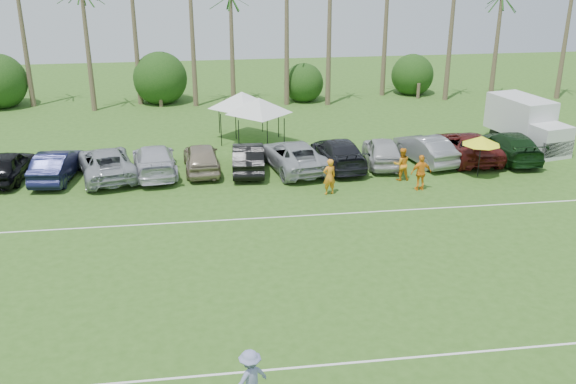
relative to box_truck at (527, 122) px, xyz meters
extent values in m
cube|color=white|center=(-18.40, -21.43, -1.67)|extent=(80.00, 0.10, 0.01)
cube|color=white|center=(-18.40, -9.43, -1.67)|extent=(80.00, 0.10, 0.01)
cone|color=brown|center=(-35.40, 14.57, 2.82)|extent=(0.44, 0.44, 9.00)
cone|color=brown|center=(-30.40, 14.57, 3.32)|extent=(0.44, 0.44, 10.00)
cone|color=brown|center=(-26.40, 14.57, 3.82)|extent=(0.44, 0.44, 11.00)
cone|color=brown|center=(-22.40, 14.57, 2.32)|extent=(0.44, 0.44, 8.00)
cone|color=brown|center=(-18.40, 14.57, 2.82)|extent=(0.44, 0.44, 9.00)
cone|color=brown|center=(-14.40, 14.57, 3.32)|extent=(0.44, 0.44, 10.00)
cone|color=brown|center=(-10.40, 14.57, 3.82)|extent=(0.44, 0.44, 11.00)
cone|color=brown|center=(-5.40, 14.57, 2.32)|extent=(0.44, 0.44, 8.00)
cone|color=brown|center=(-0.40, 14.57, 2.82)|extent=(0.44, 0.44, 9.00)
cone|color=brown|center=(4.60, 14.57, 3.32)|extent=(0.44, 0.44, 10.00)
cone|color=brown|center=(8.60, 14.57, 3.82)|extent=(0.44, 0.44, 11.00)
cylinder|color=brown|center=(-24.40, 15.57, -0.98)|extent=(0.30, 0.30, 1.40)
sphere|color=#16380F|center=(-24.40, 15.57, 0.12)|extent=(4.00, 4.00, 4.00)
cylinder|color=brown|center=(-12.40, 15.57, -0.98)|extent=(0.30, 0.30, 1.40)
sphere|color=#16380F|center=(-12.40, 15.57, 0.12)|extent=(4.00, 4.00, 4.00)
cylinder|color=brown|center=(-2.40, 15.57, -0.98)|extent=(0.30, 0.30, 1.40)
sphere|color=#16380F|center=(-2.40, 15.57, 0.12)|extent=(4.00, 4.00, 4.00)
imported|color=orange|center=(-14.58, -6.69, -0.69)|extent=(0.81, 0.63, 1.98)
imported|color=orange|center=(-10.08, -5.10, -0.73)|extent=(0.95, 0.75, 1.89)
imported|color=orange|center=(-9.52, -6.78, -0.68)|extent=(1.20, 0.57, 2.00)
cube|color=silver|center=(-0.17, 0.75, 0.27)|extent=(3.27, 4.79, 2.38)
cube|color=silver|center=(0.49, -2.23, -0.68)|extent=(2.51, 2.15, 2.00)
cube|color=black|center=(0.65, -2.93, -0.97)|extent=(2.20, 0.75, 0.95)
cube|color=#E5590C|center=(1.01, 1.01, -0.16)|extent=(0.35, 1.49, 0.86)
cylinder|color=black|center=(-0.48, -2.25, -1.25)|extent=(0.46, 0.90, 0.86)
cylinder|color=black|center=(1.38, -1.84, -1.25)|extent=(0.46, 0.90, 0.86)
cylinder|color=black|center=(-1.34, 1.66, -1.25)|extent=(0.46, 0.90, 0.86)
cylinder|color=black|center=(0.52, 2.07, -1.25)|extent=(0.46, 0.90, 0.86)
cylinder|color=black|center=(-19.92, 2.91, -0.59)|extent=(0.06, 0.06, 2.18)
cylinder|color=black|center=(-16.86, 2.91, -0.59)|extent=(0.06, 0.06, 2.18)
cylinder|color=black|center=(-19.92, 5.98, -0.59)|extent=(0.06, 0.06, 2.18)
cylinder|color=black|center=(-16.86, 5.98, -0.59)|extent=(0.06, 0.06, 2.18)
pyramid|color=silver|center=(-18.39, 4.44, 1.59)|extent=(4.71, 4.71, 1.09)
cylinder|color=black|center=(-18.85, 1.50, -0.63)|extent=(0.06, 0.06, 2.10)
cylinder|color=black|center=(-15.90, 1.50, -0.63)|extent=(0.06, 0.06, 2.10)
cylinder|color=black|center=(-18.85, 4.46, -0.63)|extent=(0.06, 0.06, 2.10)
cylinder|color=black|center=(-15.90, 4.46, -0.63)|extent=(0.06, 0.06, 2.10)
pyramid|color=silver|center=(-17.38, 2.98, 1.47)|extent=(4.54, 4.54, 1.05)
cylinder|color=black|center=(-5.51, -5.20, -0.59)|extent=(0.05, 0.05, 2.18)
cone|color=#F8FF1A|center=(-5.51, -5.20, 0.50)|extent=(2.18, 2.18, 0.50)
imported|color=#7F84B4|center=(-20.19, -22.91, -0.78)|extent=(1.35, 1.16, 1.81)
imported|color=black|center=(-32.19, -1.98, -0.83)|extent=(2.41, 5.14, 1.70)
imported|color=#111433|center=(-29.46, -2.27, -0.83)|extent=(2.32, 5.31, 1.70)
imported|color=#989CA1|center=(-26.74, -2.24, -0.83)|extent=(4.22, 6.62, 1.70)
imported|color=silver|center=(-24.02, -2.10, -0.83)|extent=(3.03, 6.09, 1.70)
imported|color=gray|center=(-21.29, -1.99, -0.83)|extent=(2.28, 5.09, 1.70)
imported|color=black|center=(-18.57, -2.35, -0.83)|extent=(2.14, 5.26, 1.70)
imported|color=#A0A3A6|center=(-15.85, -2.42, -0.83)|extent=(3.87, 6.52, 1.70)
imported|color=black|center=(-13.12, -2.23, -0.83)|extent=(2.78, 6.01, 1.70)
imported|color=#B7B7B7|center=(-10.40, -2.24, -0.83)|extent=(2.58, 5.19, 1.70)
imported|color=gray|center=(-7.68, -2.18, -0.83)|extent=(2.81, 5.41, 1.70)
imported|color=#551613|center=(-4.95, -1.99, -0.83)|extent=(2.87, 6.14, 1.70)
imported|color=black|center=(-2.23, -2.32, -0.83)|extent=(2.61, 5.94, 1.70)
camera|label=1|loc=(-21.24, -38.22, 10.97)|focal=40.00mm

